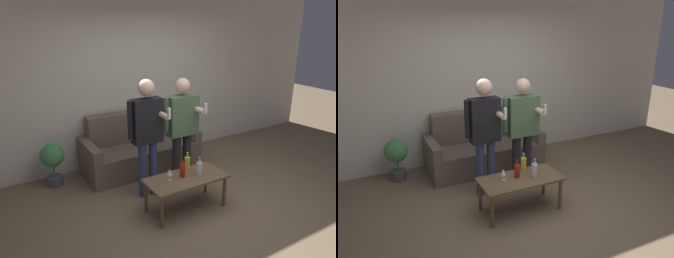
# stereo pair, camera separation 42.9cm
# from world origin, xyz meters

# --- Properties ---
(ground_plane) EXTENTS (16.00, 16.00, 0.00)m
(ground_plane) POSITION_xyz_m (0.00, 0.00, 0.00)
(ground_plane) COLOR #756047
(wall_back) EXTENTS (8.00, 0.06, 2.70)m
(wall_back) POSITION_xyz_m (0.00, 2.18, 1.35)
(wall_back) COLOR beige
(wall_back) RESTS_ON ground_plane
(couch) EXTENTS (1.84, 0.80, 0.91)m
(couch) POSITION_xyz_m (-0.15, 1.76, 0.32)
(couch) COLOR #6B5B4C
(couch) RESTS_ON ground_plane
(coffee_table) EXTENTS (1.05, 0.50, 0.46)m
(coffee_table) POSITION_xyz_m (-0.21, 0.32, 0.40)
(coffee_table) COLOR brown
(coffee_table) RESTS_ON ground_plane
(bottle_orange) EXTENTS (0.07, 0.07, 0.25)m
(bottle_orange) POSITION_xyz_m (-0.07, 0.49, 0.55)
(bottle_orange) COLOR yellow
(bottle_orange) RESTS_ON coffee_table
(bottle_green) EXTENTS (0.08, 0.08, 0.24)m
(bottle_green) POSITION_xyz_m (-0.03, 0.28, 0.55)
(bottle_green) COLOR silver
(bottle_green) RESTS_ON coffee_table
(bottle_dark) EXTENTS (0.07, 0.07, 0.24)m
(bottle_dark) POSITION_xyz_m (-0.24, 0.36, 0.55)
(bottle_dark) COLOR #B21E1E
(bottle_dark) RESTS_ON coffee_table
(wine_glass_near) EXTENTS (0.07, 0.07, 0.15)m
(wine_glass_near) POSITION_xyz_m (-0.43, 0.36, 0.56)
(wine_glass_near) COLOR silver
(wine_glass_near) RESTS_ON coffee_table
(person_standing_left) EXTENTS (0.47, 0.42, 1.64)m
(person_standing_left) POSITION_xyz_m (-0.46, 0.88, 0.97)
(person_standing_left) COLOR navy
(person_standing_left) RESTS_ON ground_plane
(person_standing_right) EXTENTS (0.53, 0.42, 1.58)m
(person_standing_right) POSITION_xyz_m (0.14, 0.96, 0.92)
(person_standing_right) COLOR #232328
(person_standing_right) RESTS_ON ground_plane
(potted_plant) EXTENTS (0.35, 0.35, 0.65)m
(potted_plant) POSITION_xyz_m (-1.51, 1.84, 0.41)
(potted_plant) COLOR #4C4C51
(potted_plant) RESTS_ON ground_plane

